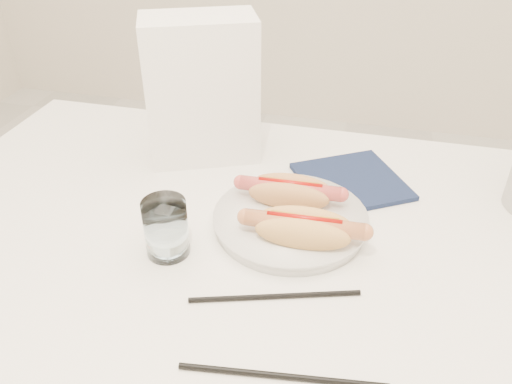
% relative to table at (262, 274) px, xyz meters
% --- Properties ---
extents(table, '(1.20, 0.80, 0.75)m').
position_rel_table_xyz_m(table, '(0.00, 0.00, 0.00)').
color(table, white).
rests_on(table, ground).
extents(plate, '(0.30, 0.30, 0.02)m').
position_rel_table_xyz_m(plate, '(0.03, 0.05, 0.07)').
color(plate, white).
rests_on(plate, table).
extents(hotdog_left, '(0.16, 0.07, 0.04)m').
position_rel_table_xyz_m(hotdog_left, '(0.02, 0.09, 0.10)').
color(hotdog_left, tan).
rests_on(hotdog_left, plate).
extents(hotdog_right, '(0.17, 0.07, 0.05)m').
position_rel_table_xyz_m(hotdog_right, '(0.06, 0.00, 0.10)').
color(hotdog_right, '#E0A457').
rests_on(hotdog_right, plate).
extents(water_glass, '(0.06, 0.06, 0.09)m').
position_rel_table_xyz_m(water_glass, '(-0.13, -0.05, 0.10)').
color(water_glass, white).
rests_on(water_glass, table).
extents(chopstick_near, '(0.22, 0.08, 0.01)m').
position_rel_table_xyz_m(chopstick_near, '(0.04, -0.10, 0.06)').
color(chopstick_near, black).
rests_on(chopstick_near, table).
extents(chopstick_far, '(0.24, 0.04, 0.01)m').
position_rel_table_xyz_m(chopstick_far, '(0.08, -0.22, 0.06)').
color(chopstick_far, black).
rests_on(chopstick_far, table).
extents(napkin_box, '(0.22, 0.18, 0.26)m').
position_rel_table_xyz_m(napkin_box, '(-0.17, 0.24, 0.19)').
color(napkin_box, white).
rests_on(napkin_box, table).
extents(navy_napkin, '(0.23, 0.23, 0.01)m').
position_rel_table_xyz_m(navy_napkin, '(0.11, 0.20, 0.06)').
color(navy_napkin, '#131D3B').
rests_on(navy_napkin, table).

